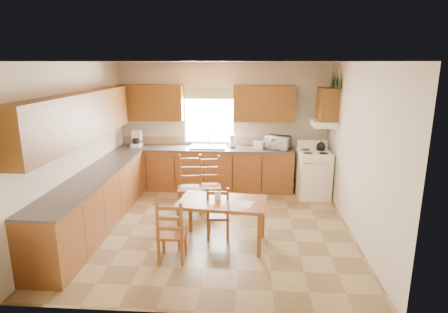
# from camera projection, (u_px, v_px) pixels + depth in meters

# --- Properties ---
(floor) EXTENTS (4.50, 4.50, 0.00)m
(floor) POSITION_uv_depth(u_px,v_px,m) (214.00, 227.00, 6.29)
(floor) COLOR #90774E
(floor) RESTS_ON ground
(ceiling) EXTENTS (4.50, 4.50, 0.00)m
(ceiling) POSITION_uv_depth(u_px,v_px,m) (213.00, 62.00, 5.63)
(ceiling) COLOR #955E30
(ceiling) RESTS_ON floor
(wall_left) EXTENTS (4.50, 4.50, 0.00)m
(wall_left) POSITION_uv_depth(u_px,v_px,m) (76.00, 147.00, 6.11)
(wall_left) COLOR beige
(wall_left) RESTS_ON floor
(wall_right) EXTENTS (4.50, 4.50, 0.00)m
(wall_right) POSITION_uv_depth(u_px,v_px,m) (357.00, 151.00, 5.81)
(wall_right) COLOR beige
(wall_right) RESTS_ON floor
(wall_back) EXTENTS (4.50, 4.50, 0.00)m
(wall_back) POSITION_uv_depth(u_px,v_px,m) (223.00, 126.00, 8.14)
(wall_back) COLOR beige
(wall_back) RESTS_ON floor
(wall_front) EXTENTS (4.50, 4.50, 0.00)m
(wall_front) POSITION_uv_depth(u_px,v_px,m) (192.00, 199.00, 3.79)
(wall_front) COLOR beige
(wall_front) RESTS_ON floor
(lower_cab_back) EXTENTS (3.75, 0.60, 0.88)m
(lower_cab_back) POSITION_uv_depth(u_px,v_px,m) (205.00, 169.00, 8.10)
(lower_cab_back) COLOR brown
(lower_cab_back) RESTS_ON floor
(lower_cab_left) EXTENTS (0.60, 3.60, 0.88)m
(lower_cab_left) POSITION_uv_depth(u_px,v_px,m) (95.00, 203.00, 6.17)
(lower_cab_left) COLOR brown
(lower_cab_left) RESTS_ON floor
(counter_back) EXTENTS (3.75, 0.63, 0.04)m
(counter_back) POSITION_uv_depth(u_px,v_px,m) (205.00, 149.00, 7.98)
(counter_back) COLOR #4E433E
(counter_back) RESTS_ON lower_cab_back
(counter_left) EXTENTS (0.63, 3.60, 0.04)m
(counter_left) POSITION_uv_depth(u_px,v_px,m) (93.00, 176.00, 6.06)
(counter_left) COLOR #4E433E
(counter_left) RESTS_ON lower_cab_left
(backsplash) EXTENTS (3.75, 0.01, 0.18)m
(backsplash) POSITION_uv_depth(u_px,v_px,m) (206.00, 141.00, 8.24)
(backsplash) COLOR #9D7F63
(backsplash) RESTS_ON counter_back
(upper_cab_back_left) EXTENTS (1.41, 0.33, 0.75)m
(upper_cab_back_left) POSITION_uv_depth(u_px,v_px,m) (150.00, 103.00, 7.96)
(upper_cab_back_left) COLOR brown
(upper_cab_back_left) RESTS_ON wall_back
(upper_cab_back_right) EXTENTS (1.25, 0.33, 0.75)m
(upper_cab_back_right) POSITION_uv_depth(u_px,v_px,m) (264.00, 103.00, 7.80)
(upper_cab_back_right) COLOR brown
(upper_cab_back_right) RESTS_ON wall_back
(upper_cab_left) EXTENTS (0.33, 3.60, 0.75)m
(upper_cab_left) POSITION_uv_depth(u_px,v_px,m) (79.00, 117.00, 5.83)
(upper_cab_left) COLOR brown
(upper_cab_left) RESTS_ON wall_left
(upper_cab_stove) EXTENTS (0.33, 0.62, 0.62)m
(upper_cab_stove) POSITION_uv_depth(u_px,v_px,m) (327.00, 104.00, 7.29)
(upper_cab_stove) COLOR brown
(upper_cab_stove) RESTS_ON wall_right
(range_hood) EXTENTS (0.44, 0.62, 0.12)m
(range_hood) POSITION_uv_depth(u_px,v_px,m) (323.00, 123.00, 7.38)
(range_hood) COLOR white
(range_hood) RESTS_ON wall_right
(window_frame) EXTENTS (1.13, 0.02, 1.18)m
(window_frame) POSITION_uv_depth(u_px,v_px,m) (209.00, 117.00, 8.08)
(window_frame) COLOR white
(window_frame) RESTS_ON wall_back
(window_pane) EXTENTS (1.05, 0.01, 1.10)m
(window_pane) POSITION_uv_depth(u_px,v_px,m) (209.00, 117.00, 8.07)
(window_pane) COLOR white
(window_pane) RESTS_ON wall_back
(window_valance) EXTENTS (1.19, 0.01, 0.24)m
(window_valance) POSITION_uv_depth(u_px,v_px,m) (209.00, 93.00, 7.93)
(window_valance) COLOR #486436
(window_valance) RESTS_ON wall_back
(sink_basin) EXTENTS (0.75, 0.45, 0.04)m
(sink_basin) POSITION_uv_depth(u_px,v_px,m) (208.00, 147.00, 7.97)
(sink_basin) COLOR silver
(sink_basin) RESTS_ON counter_back
(pine_decal_a) EXTENTS (0.22, 0.22, 0.36)m
(pine_decal_a) POSITION_uv_depth(u_px,v_px,m) (340.00, 80.00, 6.85)
(pine_decal_a) COLOR #1B411F
(pine_decal_a) RESTS_ON wall_right
(pine_decal_b) EXTENTS (0.22, 0.22, 0.36)m
(pine_decal_b) POSITION_uv_depth(u_px,v_px,m) (336.00, 77.00, 7.15)
(pine_decal_b) COLOR #1B411F
(pine_decal_b) RESTS_ON wall_right
(pine_decal_c) EXTENTS (0.22, 0.22, 0.36)m
(pine_decal_c) POSITION_uv_depth(u_px,v_px,m) (332.00, 78.00, 7.47)
(pine_decal_c) COLOR #1B411F
(pine_decal_c) RESTS_ON wall_right
(stove) EXTENTS (0.68, 0.70, 0.93)m
(stove) POSITION_uv_depth(u_px,v_px,m) (313.00, 175.00, 7.61)
(stove) COLOR white
(stove) RESTS_ON floor
(coffeemaker) EXTENTS (0.26, 0.28, 0.31)m
(coffeemaker) POSITION_uv_depth(u_px,v_px,m) (136.00, 140.00, 8.02)
(coffeemaker) COLOR white
(coffeemaker) RESTS_ON counter_back
(paper_towel) EXTENTS (0.15, 0.15, 0.28)m
(paper_towel) POSITION_uv_depth(u_px,v_px,m) (232.00, 141.00, 7.95)
(paper_towel) COLOR white
(paper_towel) RESTS_ON counter_back
(toaster) EXTENTS (0.24, 0.20, 0.17)m
(toaster) POSITION_uv_depth(u_px,v_px,m) (259.00, 145.00, 7.87)
(toaster) COLOR white
(toaster) RESTS_ON counter_back
(microwave) EXTENTS (0.54, 0.47, 0.27)m
(microwave) POSITION_uv_depth(u_px,v_px,m) (278.00, 142.00, 7.84)
(microwave) COLOR white
(microwave) RESTS_ON counter_back
(dining_table) EXTENTS (1.36, 0.87, 0.69)m
(dining_table) POSITION_uv_depth(u_px,v_px,m) (222.00, 222.00, 5.64)
(dining_table) COLOR brown
(dining_table) RESTS_ON floor
(chair_near_left) EXTENTS (0.38, 0.36, 0.90)m
(chair_near_left) POSITION_uv_depth(u_px,v_px,m) (172.00, 230.00, 5.14)
(chair_near_left) COLOR brown
(chair_near_left) RESTS_ON floor
(chair_near_right) EXTENTS (0.37, 0.36, 0.86)m
(chair_near_right) POSITION_uv_depth(u_px,v_px,m) (218.00, 212.00, 5.82)
(chair_near_right) COLOR brown
(chair_near_right) RESTS_ON floor
(chair_far_left) EXTENTS (0.48, 0.46, 1.03)m
(chair_far_left) POSITION_uv_depth(u_px,v_px,m) (190.00, 185.00, 6.82)
(chair_far_left) COLOR brown
(chair_far_left) RESTS_ON floor
(chair_far_right) EXTENTS (0.45, 0.43, 0.97)m
(chair_far_right) POSITION_uv_depth(u_px,v_px,m) (210.00, 183.00, 7.01)
(chair_far_right) COLOR brown
(chair_far_right) RESTS_ON floor
(table_paper) EXTENTS (0.31, 0.35, 0.00)m
(table_paper) POSITION_uv_depth(u_px,v_px,m) (244.00, 204.00, 5.42)
(table_paper) COLOR white
(table_paper) RESTS_ON dining_table
(table_card) EXTENTS (0.10, 0.03, 0.13)m
(table_card) POSITION_uv_depth(u_px,v_px,m) (218.00, 196.00, 5.59)
(table_card) COLOR white
(table_card) RESTS_ON dining_table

